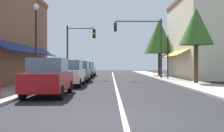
# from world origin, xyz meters

# --- Properties ---
(ground_plane) EXTENTS (80.00, 80.00, 0.00)m
(ground_plane) POSITION_xyz_m (0.00, 18.00, 0.00)
(ground_plane) COLOR black
(sidewalk_left) EXTENTS (2.60, 56.00, 0.12)m
(sidewalk_left) POSITION_xyz_m (-5.50, 18.00, 0.06)
(sidewalk_left) COLOR gray
(sidewalk_left) RESTS_ON ground
(sidewalk_right) EXTENTS (2.60, 56.00, 0.12)m
(sidewalk_right) POSITION_xyz_m (5.50, 18.00, 0.06)
(sidewalk_right) COLOR gray
(sidewalk_right) RESTS_ON ground
(lane_center_stripe) EXTENTS (0.14, 52.00, 0.01)m
(lane_center_stripe) POSITION_xyz_m (0.00, 18.00, 0.00)
(lane_center_stripe) COLOR silver
(lane_center_stripe) RESTS_ON ground
(storefront_right_block) EXTENTS (6.86, 10.20, 8.46)m
(storefront_right_block) POSITION_xyz_m (9.57, 20.00, 4.23)
(storefront_right_block) COLOR beige
(storefront_right_block) RESTS_ON ground
(parked_car_nearest_left) EXTENTS (1.84, 4.13, 1.77)m
(parked_car_nearest_left) POSITION_xyz_m (-3.26, 5.14, 0.88)
(parked_car_nearest_left) COLOR maroon
(parked_car_nearest_left) RESTS_ON ground
(parked_car_second_left) EXTENTS (1.80, 4.11, 1.77)m
(parked_car_second_left) POSITION_xyz_m (-3.11, 10.42, 0.88)
(parked_car_second_left) COLOR silver
(parked_car_second_left) RESTS_ON ground
(parked_car_third_left) EXTENTS (1.81, 4.11, 1.77)m
(parked_car_third_left) POSITION_xyz_m (-3.04, 14.94, 0.88)
(parked_car_third_left) COLOR #4C5156
(parked_car_third_left) RESTS_ON ground
(parked_car_far_left) EXTENTS (1.85, 4.14, 1.77)m
(parked_car_far_left) POSITION_xyz_m (-3.22, 20.94, 0.88)
(parked_car_far_left) COLOR #0F4C33
(parked_car_far_left) RESTS_ON ground
(parked_car_distant_left) EXTENTS (1.86, 4.14, 1.77)m
(parked_car_distant_left) POSITION_xyz_m (-3.25, 25.77, 0.88)
(parked_car_distant_left) COLOR #B7BABF
(parked_car_distant_left) RESTS_ON ground
(traffic_signal_mast_arm) EXTENTS (4.90, 0.50, 6.10)m
(traffic_signal_mast_arm) POSITION_xyz_m (3.19, 18.77, 4.14)
(traffic_signal_mast_arm) COLOR #333333
(traffic_signal_mast_arm) RESTS_ON ground
(traffic_signal_left_corner) EXTENTS (3.01, 0.50, 5.48)m
(traffic_signal_left_corner) POSITION_xyz_m (-3.82, 19.30, 3.61)
(traffic_signal_left_corner) COLOR #333333
(traffic_signal_left_corner) RESTS_ON ground
(street_lamp_left_near) EXTENTS (0.36, 0.36, 5.13)m
(street_lamp_left_near) POSITION_xyz_m (-4.88, 8.61, 3.42)
(street_lamp_left_near) COLOR black
(street_lamp_left_near) RESTS_ON ground
(street_lamp_right_mid) EXTENTS (0.36, 0.36, 4.40)m
(street_lamp_right_mid) POSITION_xyz_m (5.03, 16.88, 3.00)
(street_lamp_right_mid) COLOR black
(street_lamp_right_mid) RESTS_ON ground
(tree_right_near) EXTENTS (2.50, 2.50, 5.71)m
(tree_right_near) POSITION_xyz_m (6.02, 12.02, 4.29)
(tree_right_near) COLOR #4C331E
(tree_right_near) RESTS_ON ground
(tree_right_far) EXTENTS (3.86, 3.86, 7.16)m
(tree_right_far) POSITION_xyz_m (5.79, 25.02, 5.02)
(tree_right_far) COLOR #4C331E
(tree_right_far) RESTS_ON ground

